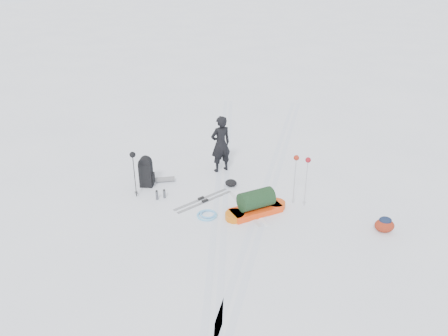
{
  "coord_description": "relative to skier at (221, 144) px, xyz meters",
  "views": [
    {
      "loc": [
        1.09,
        -9.87,
        5.86
      ],
      "look_at": [
        0.07,
        0.17,
        0.95
      ],
      "focal_mm": 35.0,
      "sensor_mm": 36.0,
      "label": 1
    }
  ],
  "objects": [
    {
      "name": "pulk_sled",
      "position": [
        1.14,
        -2.33,
        -0.62
      ],
      "size": [
        1.68,
        1.31,
        0.65
      ],
      "rotation": [
        0.0,
        0.0,
        0.57
      ],
      "color": "#F23F0E",
      "rests_on": "ground"
    },
    {
      "name": "rope_coil",
      "position": [
        -0.06,
        -2.58,
        -0.84
      ],
      "size": [
        0.53,
        0.53,
        0.06
      ],
      "rotation": [
        0.0,
        0.0,
        -0.02
      ],
      "color": "#60B7EA",
      "rests_on": "ground"
    },
    {
      "name": "ski_poles_silver",
      "position": [
        2.24,
        -1.78,
        0.28
      ],
      "size": [
        0.42,
        0.24,
        1.38
      ],
      "rotation": [
        0.0,
        0.0,
        -0.19
      ],
      "color": "#B4B7BB",
      "rests_on": "ground"
    },
    {
      "name": "expedition_rucksack",
      "position": [
        -1.91,
        -1.16,
        -0.45
      ],
      "size": [
        0.92,
        0.58,
        0.9
      ],
      "rotation": [
        0.0,
        0.0,
        0.0
      ],
      "color": "black",
      "rests_on": "ground"
    },
    {
      "name": "ski_tracks",
      "position": [
        0.82,
        -1.05,
        -0.87
      ],
      "size": [
        3.38,
        17.97,
        0.01
      ],
      "color": "silver",
      "rests_on": "ground"
    },
    {
      "name": "small_daypack",
      "position": [
        4.18,
        -2.84,
        -0.68
      ],
      "size": [
        0.57,
        0.55,
        0.39
      ],
      "rotation": [
        0.0,
        0.0,
        -0.65
      ],
      "color": "maroon",
      "rests_on": "ground"
    },
    {
      "name": "touring_skis_white",
      "position": [
        0.93,
        -2.12,
        -0.86
      ],
      "size": [
        1.1,
        1.76,
        0.07
      ],
      "rotation": [
        0.0,
        0.0,
        -1.09
      ],
      "color": "silver",
      "rests_on": "ground"
    },
    {
      "name": "skier",
      "position": [
        0.0,
        0.0,
        0.0
      ],
      "size": [
        0.76,
        0.7,
        1.74
      ],
      "primitive_type": "imported",
      "rotation": [
        0.0,
        0.0,
        3.73
      ],
      "color": "black",
      "rests_on": "ground"
    },
    {
      "name": "ski_poles_black",
      "position": [
        -2.11,
        -1.77,
        0.19
      ],
      "size": [
        0.16,
        0.18,
        1.3
      ],
      "rotation": [
        0.0,
        0.0,
        -0.27
      ],
      "color": "black",
      "rests_on": "ground"
    },
    {
      "name": "stuff_sack",
      "position": [
        0.39,
        -0.97,
        -0.77
      ],
      "size": [
        0.39,
        0.33,
        0.21
      ],
      "rotation": [
        0.0,
        0.0,
        0.25
      ],
      "color": "black",
      "rests_on": "ground"
    },
    {
      "name": "touring_skis_grey",
      "position": [
        -0.27,
        -1.85,
        -0.86
      ],
      "size": [
        1.41,
        1.44,
        0.06
      ],
      "rotation": [
        0.0,
        0.0,
        0.8
      ],
      "color": "#919399",
      "rests_on": "ground"
    },
    {
      "name": "thermos_pair",
      "position": [
        -1.42,
        -1.86,
        -0.74
      ],
      "size": [
        0.26,
        0.19,
        0.27
      ],
      "rotation": [
        0.0,
        0.0,
        -0.25
      ],
      "color": "#4F5156",
      "rests_on": "ground"
    },
    {
      "name": "ground",
      "position": [
        0.21,
        -1.92,
        -0.87
      ],
      "size": [
        200.0,
        200.0,
        0.0
      ],
      "primitive_type": "plane",
      "color": "white",
      "rests_on": "ground"
    }
  ]
}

